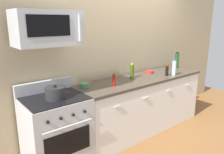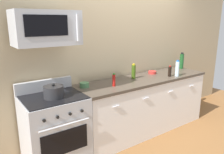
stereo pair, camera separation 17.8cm
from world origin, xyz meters
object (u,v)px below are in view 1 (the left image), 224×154
(bottle_olive_oil, at_px, (132,71))
(bowl_green_glaze, at_px, (84,85))
(bottle_soy_sauce_dark, at_px, (167,71))
(bottle_hot_sauce_red, at_px, (114,80))
(microwave, at_px, (47,28))
(stockpot, at_px, (55,93))
(bowl_red_small, at_px, (149,72))
(bottle_water_clear, at_px, (174,68))
(range_oven, at_px, (56,131))
(bottle_wine_green, at_px, (177,60))

(bottle_olive_oil, height_order, bowl_green_glaze, bottle_olive_oil)
(bottle_soy_sauce_dark, bearing_deg, bottle_hot_sauce_red, 175.66)
(microwave, height_order, bottle_soy_sauce_dark, microwave)
(stockpot, bearing_deg, bowl_red_small, 6.06)
(bottle_water_clear, bearing_deg, stockpot, 175.52)
(range_oven, bearing_deg, bowl_green_glaze, 12.95)
(range_oven, height_order, stockpot, stockpot)
(range_oven, distance_m, stockpot, 0.53)
(microwave, distance_m, bowl_green_glaze, 0.95)
(bottle_water_clear, bearing_deg, bowl_red_small, 120.37)
(microwave, xyz_separation_m, bottle_hot_sauce_red, (0.88, -0.12, -0.74))
(bowl_red_small, bearing_deg, bottle_wine_green, -1.40)
(range_oven, xyz_separation_m, bottle_hot_sauce_red, (0.88, -0.08, 0.54))
(range_oven, relative_size, microwave, 1.44)
(microwave, bearing_deg, range_oven, -90.29)
(range_oven, relative_size, bottle_soy_sauce_dark, 5.82)
(range_oven, xyz_separation_m, bottle_olive_oil, (1.39, 0.08, 0.57))
(microwave, bearing_deg, bottle_olive_oil, 1.61)
(bottle_water_clear, distance_m, bowl_green_glaze, 1.62)
(bottle_soy_sauce_dark, bearing_deg, bottle_wine_green, 23.11)
(microwave, height_order, bottle_water_clear, microwave)
(bottle_soy_sauce_dark, relative_size, bowl_green_glaze, 1.39)
(microwave, height_order, bottle_wine_green, microwave)
(bottle_hot_sauce_red, xyz_separation_m, bowl_red_small, (1.00, 0.23, -0.06))
(bottle_hot_sauce_red, xyz_separation_m, bottle_water_clear, (1.21, -0.14, 0.04))
(range_oven, xyz_separation_m, bowl_red_small, (1.88, 0.15, 0.48))
(range_oven, bearing_deg, bottle_soy_sauce_dark, -4.68)
(microwave, xyz_separation_m, bowl_green_glaze, (0.51, 0.07, -0.79))
(bottle_olive_oil, height_order, stockpot, bottle_olive_oil)
(range_oven, relative_size, bottle_water_clear, 3.91)
(bottle_hot_sauce_red, height_order, bottle_soy_sauce_dark, bottle_hot_sauce_red)
(bottle_hot_sauce_red, relative_size, bottle_olive_oil, 0.76)
(bowl_green_glaze, bearing_deg, bottle_wine_green, 0.27)
(bottle_wine_green, xyz_separation_m, bottle_soy_sauce_dark, (-0.68, -0.29, -0.06))
(bottle_soy_sauce_dark, bearing_deg, bowl_green_glaze, 169.22)
(range_oven, xyz_separation_m, bottle_soy_sauce_dark, (1.98, -0.16, 0.54))
(microwave, height_order, bottle_hot_sauce_red, microwave)
(bottle_hot_sauce_red, bearing_deg, bowl_green_glaze, 152.14)
(bottle_hot_sauce_red, relative_size, bottle_wine_green, 0.60)
(bottle_water_clear, relative_size, bottle_wine_green, 0.87)
(range_oven, distance_m, bottle_wine_green, 2.73)
(bottle_water_clear, distance_m, bottle_wine_green, 0.66)
(bottle_soy_sauce_dark, xyz_separation_m, bowl_red_small, (-0.10, 0.31, -0.06))
(range_oven, xyz_separation_m, bowl_green_glaze, (0.51, 0.12, 0.49))
(range_oven, distance_m, bowl_green_glaze, 0.72)
(microwave, relative_size, bottle_soy_sauce_dark, 4.05)
(range_oven, bearing_deg, microwave, 89.71)
(bowl_red_small, bearing_deg, range_oven, -175.55)
(bottle_hot_sauce_red, xyz_separation_m, bottle_olive_oil, (0.51, 0.16, 0.03))
(range_oven, height_order, bottle_wine_green, bottle_wine_green)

